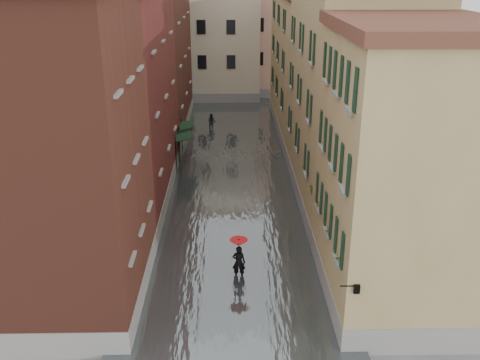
{
  "coord_description": "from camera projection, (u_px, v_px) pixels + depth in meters",
  "views": [
    {
      "loc": [
        -0.17,
        -22.3,
        13.82
      ],
      "look_at": [
        0.36,
        4.52,
        3.0
      ],
      "focal_mm": 40.0,
      "sensor_mm": 36.0,
      "label": 1
    }
  ],
  "objects": [
    {
      "name": "building_end_cream",
      "position": [
        203.0,
        37.0,
        58.6
      ],
      "size": [
        12.0,
        9.0,
        13.0
      ],
      "primitive_type": "cube",
      "color": "beige",
      "rests_on": "ground"
    },
    {
      "name": "floodwater",
      "position": [
        233.0,
        173.0,
        37.86
      ],
      "size": [
        10.0,
        60.0,
        0.2
      ],
      "primitive_type": "cube",
      "color": "#51585A",
      "rests_on": "ground"
    },
    {
      "name": "awning_far",
      "position": [
        186.0,
        128.0,
        40.08
      ],
      "size": [
        1.09,
        3.16,
        2.8
      ],
      "color": "#15301B",
      "rests_on": "ground"
    },
    {
      "name": "wall_lantern",
      "position": [
        356.0,
        288.0,
        19.24
      ],
      "size": [
        0.71,
        0.22,
        0.35
      ],
      "color": "black",
      "rests_on": "ground"
    },
    {
      "name": "ground",
      "position": [
        235.0,
        272.0,
        25.85
      ],
      "size": [
        120.0,
        120.0,
        0.0
      ],
      "primitive_type": "plane",
      "color": "#5C5D5F",
      "rests_on": "ground"
    },
    {
      "name": "building_left_mid",
      "position": [
        115.0,
        102.0,
        31.73
      ],
      "size": [
        6.0,
        14.0,
        12.5
      ],
      "primitive_type": "cube",
      "color": "maroon",
      "rests_on": "ground"
    },
    {
      "name": "building_right_near",
      "position": [
        404.0,
        176.0,
        21.97
      ],
      "size": [
        6.0,
        8.0,
        11.5
      ],
      "primitive_type": "cube",
      "color": "#98804E",
      "rests_on": "ground"
    },
    {
      "name": "awning_near",
      "position": [
        184.0,
        136.0,
        38.18
      ],
      "size": [
        1.09,
        2.76,
        2.8
      ],
      "color": "#15301B",
      "rests_on": "ground"
    },
    {
      "name": "building_left_near",
      "position": [
        60.0,
        161.0,
        21.43
      ],
      "size": [
        6.0,
        8.0,
        13.0
      ],
      "primitive_type": "cube",
      "color": "brown",
      "rests_on": "ground"
    },
    {
      "name": "building_left_far",
      "position": [
        149.0,
        51.0,
        45.35
      ],
      "size": [
        6.0,
        16.0,
        14.0
      ],
      "primitive_type": "cube",
      "color": "brown",
      "rests_on": "ground"
    },
    {
      "name": "building_right_far",
      "position": [
        312.0,
        66.0,
        46.08
      ],
      "size": [
        6.0,
        16.0,
        11.5
      ],
      "primitive_type": "cube",
      "color": "#98804E",
      "rests_on": "ground"
    },
    {
      "name": "pedestrian_far",
      "position": [
        212.0,
        122.0,
        47.97
      ],
      "size": [
        0.73,
        0.58,
        1.47
      ],
      "primitive_type": "imported",
      "rotation": [
        0.0,
        0.0,
        -0.04
      ],
      "color": "black",
      "rests_on": "ground"
    },
    {
      "name": "pedestrian_main",
      "position": [
        239.0,
        256.0,
        24.92
      ],
      "size": [
        0.87,
        0.87,
        2.06
      ],
      "color": "black",
      "rests_on": "ground"
    },
    {
      "name": "building_end_pink",
      "position": [
        283.0,
        39.0,
        60.8
      ],
      "size": [
        10.0,
        9.0,
        12.0
      ],
      "primitive_type": "cube",
      "color": "#CA9B8E",
      "rests_on": "ground"
    },
    {
      "name": "building_right_mid",
      "position": [
        350.0,
        97.0,
        31.89
      ],
      "size": [
        6.0,
        14.0,
        13.0
      ],
      "primitive_type": "cube",
      "color": "#9C885E",
      "rests_on": "ground"
    },
    {
      "name": "window_planters",
      "position": [
        322.0,
        202.0,
        25.03
      ],
      "size": [
        0.59,
        10.85,
        0.84
      ],
      "color": "#965F31",
      "rests_on": "ground"
    }
  ]
}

